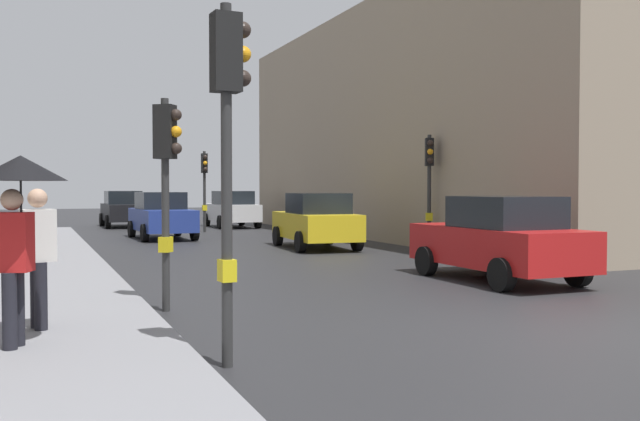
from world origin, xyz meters
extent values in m
plane|color=#28282B|center=(0.00, 0.00, 0.00)|extent=(120.00, 120.00, 0.00)
cube|color=gray|center=(-6.55, 6.00, 0.08)|extent=(3.28, 40.00, 0.16)
cube|color=gray|center=(10.91, 17.08, 4.41)|extent=(12.00, 24.24, 8.82)
cylinder|color=#2D2D2D|center=(0.42, 22.74, 1.75)|extent=(0.12, 0.12, 3.50)
cube|color=black|center=(0.42, 22.74, 2.98)|extent=(0.25, 0.30, 0.84)
cube|color=yellow|center=(0.42, 22.74, 1.05)|extent=(0.20, 0.16, 0.24)
sphere|color=#2D231E|center=(0.42, 22.55, 3.24)|extent=(0.18, 0.18, 0.18)
sphere|color=orange|center=(0.42, 22.55, 2.98)|extent=(0.18, 0.18, 0.18)
sphere|color=#2D231E|center=(0.42, 22.55, 2.72)|extent=(0.18, 0.18, 0.18)
cylinder|color=#2D2D2D|center=(4.61, 10.97, 1.76)|extent=(0.12, 0.12, 3.53)
cube|color=black|center=(4.61, 10.97, 3.01)|extent=(0.34, 0.37, 0.84)
cube|color=yellow|center=(4.61, 10.97, 1.05)|extent=(0.25, 0.22, 0.24)
sphere|color=#2D231E|center=(4.54, 10.80, 3.27)|extent=(0.18, 0.18, 0.18)
sphere|color=orange|center=(4.54, 10.80, 3.01)|extent=(0.18, 0.18, 0.18)
sphere|color=#2D231E|center=(4.54, 10.80, 2.75)|extent=(0.18, 0.18, 0.18)
cylinder|color=#2D2D2D|center=(-4.61, -0.31, 1.95)|extent=(0.12, 0.12, 3.90)
cube|color=black|center=(-4.61, -0.31, 3.38)|extent=(0.32, 0.26, 0.84)
cube|color=yellow|center=(-4.61, -0.31, 1.05)|extent=(0.17, 0.21, 0.24)
sphere|color=#2D231E|center=(-4.42, -0.29, 3.64)|extent=(0.18, 0.18, 0.18)
sphere|color=orange|center=(-4.42, -0.29, 3.38)|extent=(0.18, 0.18, 0.18)
sphere|color=#2D231E|center=(-4.42, -0.29, 3.12)|extent=(0.18, 0.18, 0.18)
cylinder|color=#2D2D2D|center=(-4.61, 3.45, 1.66)|extent=(0.12, 0.12, 3.33)
cube|color=black|center=(-4.61, 3.45, 2.81)|extent=(0.38, 0.37, 0.84)
cube|color=yellow|center=(-4.61, 3.45, 1.05)|extent=(0.25, 0.26, 0.24)
sphere|color=#2D231E|center=(-4.46, 3.34, 3.07)|extent=(0.18, 0.18, 0.18)
sphere|color=orange|center=(-4.46, 3.34, 2.81)|extent=(0.18, 0.18, 0.18)
sphere|color=#2D231E|center=(-4.46, 3.34, 2.55)|extent=(0.18, 0.18, 0.18)
cube|color=silver|center=(2.49, 25.98, 0.72)|extent=(1.85, 4.22, 0.80)
cube|color=black|center=(2.50, 25.73, 1.44)|extent=(1.62, 2.02, 0.64)
cylinder|color=black|center=(1.58, 27.32, 0.32)|extent=(0.23, 0.64, 0.64)
cylinder|color=black|center=(3.38, 27.34, 0.32)|extent=(0.23, 0.64, 0.64)
cylinder|color=black|center=(1.61, 24.62, 0.32)|extent=(0.23, 0.64, 0.64)
cylinder|color=black|center=(3.41, 24.64, 0.32)|extent=(0.23, 0.64, 0.64)
cube|color=red|center=(2.43, 4.55, 0.72)|extent=(1.83, 4.21, 0.80)
cube|color=black|center=(2.43, 4.30, 1.44)|extent=(1.61, 2.01, 0.64)
cylinder|color=black|center=(1.52, 5.89, 0.32)|extent=(0.22, 0.64, 0.64)
cylinder|color=black|center=(3.32, 5.90, 0.32)|extent=(0.22, 0.64, 0.64)
cylinder|color=black|center=(1.54, 3.19, 0.32)|extent=(0.22, 0.64, 0.64)
cylinder|color=black|center=(3.34, 3.20, 0.32)|extent=(0.22, 0.64, 0.64)
cube|color=yellow|center=(1.86, 13.35, 0.72)|extent=(2.10, 4.32, 0.80)
cube|color=black|center=(1.85, 13.10, 1.44)|extent=(1.74, 2.11, 0.64)
cylinder|color=black|center=(1.07, 14.76, 0.32)|extent=(0.27, 0.65, 0.64)
cylinder|color=black|center=(2.86, 14.63, 0.32)|extent=(0.27, 0.65, 0.64)
cylinder|color=black|center=(0.87, 12.07, 0.32)|extent=(0.27, 0.65, 0.64)
cylinder|color=black|center=(2.66, 11.94, 0.32)|extent=(0.27, 0.65, 0.64)
cube|color=black|center=(-2.33, 28.22, 0.72)|extent=(1.84, 4.22, 0.80)
cube|color=black|center=(-2.34, 28.47, 1.44)|extent=(1.62, 2.01, 0.64)
cylinder|color=black|center=(-1.42, 26.88, 0.32)|extent=(0.23, 0.64, 0.64)
cylinder|color=black|center=(-3.22, 26.86, 0.32)|extent=(0.23, 0.64, 0.64)
cylinder|color=black|center=(-1.45, 29.58, 0.32)|extent=(0.23, 0.64, 0.64)
cylinder|color=black|center=(-3.25, 29.56, 0.32)|extent=(0.23, 0.64, 0.64)
cube|color=navy|center=(-1.98, 19.36, 0.72)|extent=(1.96, 4.27, 0.80)
cube|color=black|center=(-1.99, 19.61, 1.44)|extent=(1.68, 2.06, 0.64)
cylinder|color=black|center=(-1.03, 18.04, 0.32)|extent=(0.24, 0.65, 0.64)
cylinder|color=black|center=(-2.83, 17.97, 0.32)|extent=(0.24, 0.65, 0.64)
cylinder|color=black|center=(-1.13, 20.74, 0.32)|extent=(0.24, 0.65, 0.64)
cylinder|color=black|center=(-2.93, 20.67, 0.32)|extent=(0.24, 0.65, 0.64)
cylinder|color=black|center=(-6.72, 0.91, 0.58)|extent=(0.16, 0.16, 0.85)
cylinder|color=black|center=(-6.79, 0.72, 0.58)|extent=(0.16, 0.16, 0.85)
cube|color=red|center=(-6.76, 0.81, 1.34)|extent=(0.47, 0.39, 0.66)
sphere|color=tan|center=(-6.76, 0.81, 1.81)|extent=(0.24, 0.24, 0.24)
cylinder|color=black|center=(-6.66, 0.78, 1.59)|extent=(0.02, 0.02, 0.90)
cone|color=black|center=(-6.66, 0.78, 2.16)|extent=(1.00, 1.00, 0.28)
cylinder|color=black|center=(-6.51, 1.94, 0.58)|extent=(0.16, 0.16, 0.85)
cylinder|color=black|center=(-6.46, 1.75, 0.58)|extent=(0.16, 0.16, 0.85)
cube|color=silver|center=(-6.48, 1.85, 1.34)|extent=(0.45, 0.34, 0.66)
sphere|color=tan|center=(-6.48, 1.85, 1.81)|extent=(0.24, 0.24, 0.24)
cube|color=black|center=(-6.78, 1.78, 1.34)|extent=(0.26, 0.32, 0.40)
camera|label=1|loc=(-6.57, -7.80, 1.95)|focal=40.15mm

